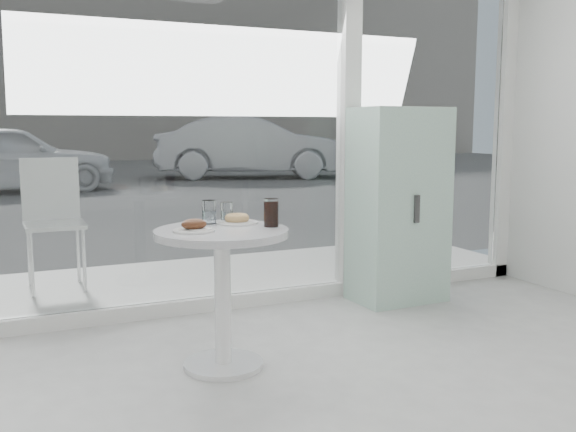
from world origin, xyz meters
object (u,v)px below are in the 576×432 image
water_tumbler_a (209,213)px  cola_glass (271,213)px  car_white (8,158)px  plate_fritter (195,227)px  car_silver (251,147)px  mint_cabinet (398,205)px  plate_donut (237,220)px  patio_chair (53,215)px  water_tumbler_b (227,213)px  main_table (222,269)px

water_tumbler_a → cola_glass: size_ratio=0.86×
car_white → plate_fritter: 10.76m
car_silver → mint_cabinet: bearing=-177.2°
mint_cabinet → plate_donut: 1.64m
car_silver → water_tumbler_a: bearing=176.4°
mint_cabinet → plate_fritter: size_ratio=6.53×
patio_chair → water_tumbler_b: patio_chair is taller
main_table → water_tumbler_a: size_ratio=5.80×
water_tumbler_a → water_tumbler_b: bearing=10.7°
main_table → water_tumbler_b: (0.11, 0.24, 0.27)m
main_table → plate_donut: plate_donut is taller
main_table → plate_donut: 0.32m
mint_cabinet → water_tumbler_a: 1.75m
plate_donut → mint_cabinet: bearing=22.4°
car_silver → plate_donut: 12.88m
plate_fritter → plate_donut: size_ratio=0.94×
car_silver → cola_glass: 13.00m
plate_fritter → water_tumbler_b: size_ratio=1.95×
mint_cabinet → patio_chair: bearing=149.2°
water_tumbler_b → cola_glass: bearing=-58.2°
mint_cabinet → plate_fritter: mint_cabinet is taller
water_tumbler_a → mint_cabinet: bearing=18.6°
plate_fritter → mint_cabinet: bearing=23.6°
cola_glass → mint_cabinet: bearing=30.2°
main_table → patio_chair: 2.19m
patio_chair → car_silver: car_silver is taller
main_table → plate_fritter: bearing=-174.7°
car_silver → water_tumbler_a: (-4.87, -11.91, 0.04)m
car_silver → plate_donut: car_silver is taller
main_table → water_tumbler_b: bearing=64.9°
plate_donut → water_tumbler_a: (-0.14, 0.06, 0.04)m
plate_fritter → cola_glass: 0.43m
car_silver → plate_fritter: car_silver is taller
water_tumbler_b → cola_glass: size_ratio=0.74×
patio_chair → cola_glass: (0.98, -2.10, 0.22)m
mint_cabinet → patio_chair: size_ratio=1.43×
mint_cabinet → water_tumbler_b: (-1.54, -0.54, 0.09)m
water_tumbler_b → patio_chair: bearing=113.8°
cola_glass → main_table: bearing=174.7°
car_silver → water_tumbler_b: car_silver is taller
plate_fritter → plate_donut: (0.30, 0.17, -0.01)m
main_table → plate_donut: size_ratio=3.24×
mint_cabinet → car_white: 10.26m
water_tumbler_b → water_tumbler_a: bearing=-169.3°
water_tumbler_b → mint_cabinet: bearing=19.2°
car_white → plate_donut: 10.61m
main_table → water_tumbler_a: (0.00, 0.22, 0.28)m
mint_cabinet → patio_chair: mint_cabinet is taller
main_table → cola_glass: (0.28, -0.03, 0.29)m
main_table → mint_cabinet: (1.65, 0.78, 0.18)m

